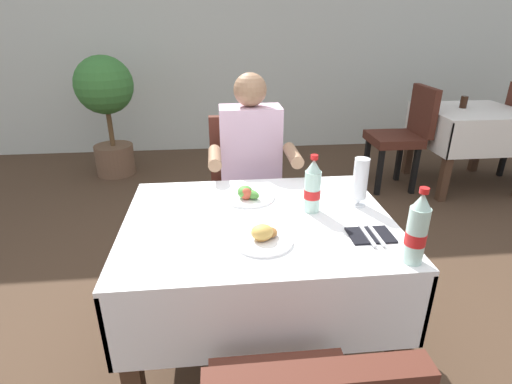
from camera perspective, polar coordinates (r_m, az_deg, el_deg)
ground_plane at (r=2.12m, az=-0.32°, el=-22.76°), size 11.00×11.00×0.00m
back_wall at (r=4.97m, az=-4.68°, el=23.19°), size 11.00×0.12×2.99m
main_dining_table at (r=1.78m, az=0.33°, el=-8.74°), size 1.14×0.89×0.75m
chair_far_diner_seat at (r=2.53m, az=-1.71°, el=0.92°), size 0.44×0.50×0.97m
seated_diner_far at (r=2.38m, az=-0.66°, el=3.42°), size 0.50×0.46×1.26m
plate_near_camera at (r=1.52m, az=1.07°, el=-6.46°), size 0.23×0.23×0.07m
plate_far_diner at (r=1.87m, az=-1.27°, el=-0.41°), size 0.25×0.25×0.07m
beer_glass_left at (r=1.83m, az=14.74°, el=1.51°), size 0.07×0.07×0.22m
cola_bottle_primary at (r=1.73m, az=8.12°, el=0.69°), size 0.07×0.07×0.26m
cola_bottle_secondary at (r=1.46m, az=22.12°, el=-5.14°), size 0.07×0.07×0.28m
napkin_cutlery_set at (r=1.63m, az=16.13°, el=-5.94°), size 0.17×0.19×0.01m
background_dining_table at (r=4.33m, az=28.30°, el=7.94°), size 0.88×0.83×0.75m
background_chair_left at (r=4.01m, az=20.47°, el=8.08°), size 0.50×0.44×0.97m
background_table_tumbler at (r=4.30m, az=27.69°, el=11.38°), size 0.06×0.06×0.11m
potted_plant_corner at (r=4.33m, az=-20.69°, el=12.03°), size 0.57×0.57×1.22m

